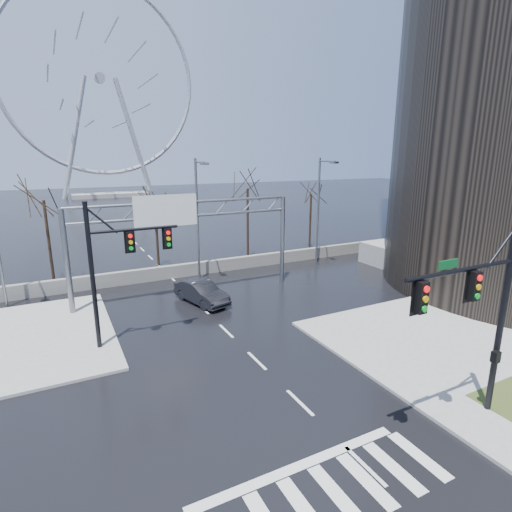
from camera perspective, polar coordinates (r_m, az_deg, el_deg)
ground at (r=18.15m, az=6.28°, el=-20.09°), size 260.00×260.00×0.00m
sidewalk_right_ext at (r=25.51m, az=23.13°, el=-10.41°), size 12.00×10.00×0.15m
sidewalk_far at (r=26.55m, az=-30.86°, el=-10.36°), size 10.00×12.00×0.15m
barrier_wall at (r=34.86m, az=-12.02°, el=-2.22°), size 52.00×0.50×1.10m
signal_mast_near at (r=16.83m, az=29.67°, el=-6.19°), size 5.52×0.41×8.00m
signal_mast_far at (r=22.19m, az=-19.60°, el=-0.65°), size 4.72×0.41×8.00m
sign_gantry at (r=28.98m, az=-10.54°, el=3.97°), size 16.36×0.40×7.60m
streetlight_mid at (r=32.60m, az=-8.23°, el=6.43°), size 0.50×2.55×10.00m
streetlight_right at (r=38.18m, az=9.19°, el=7.51°), size 0.50×2.55×10.00m
tree_left at (r=36.16m, az=-27.94°, el=5.83°), size 3.75×3.75×7.50m
tree_center at (r=38.20m, az=-14.18°, el=6.18°), size 3.25×3.25×6.50m
tree_right at (r=40.13m, az=-1.21°, el=8.47°), size 3.90×3.90×7.80m
tree_far_right at (r=44.68m, az=7.86°, el=7.89°), size 3.40×3.40×6.80m
ferris_wheel at (r=109.42m, az=-21.33°, el=21.64°), size 45.00×6.00×50.91m
car at (r=28.64m, az=-7.80°, el=-5.15°), size 2.90×5.04×1.57m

